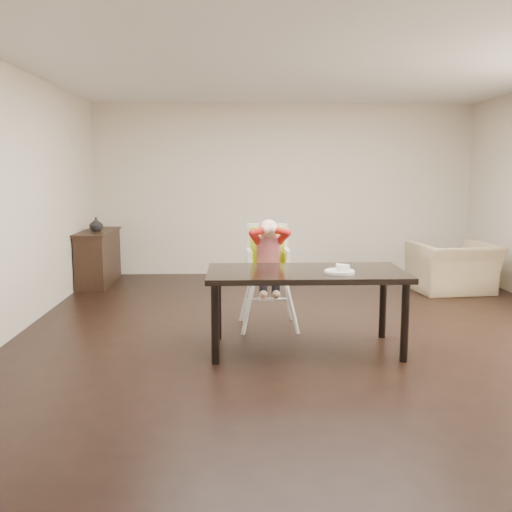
{
  "coord_description": "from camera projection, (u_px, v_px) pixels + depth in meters",
  "views": [
    {
      "loc": [
        -0.77,
        -5.61,
        1.65
      ],
      "look_at": [
        -0.57,
        -0.06,
        0.82
      ],
      "focal_mm": 40.0,
      "sensor_mm": 36.0,
      "label": 1
    }
  ],
  "objects": [
    {
      "name": "plate",
      "position": [
        340.0,
        270.0,
        5.06
      ],
      "size": [
        0.28,
        0.28,
        0.08
      ],
      "rotation": [
        0.0,
        0.0,
        0.03
      ],
      "color": "white",
      "rests_on": "dining_table"
    },
    {
      "name": "vase",
      "position": [
        96.0,
        224.0,
        8.2
      ],
      "size": [
        0.26,
        0.26,
        0.19
      ],
      "primitive_type": "imported",
      "rotation": [
        0.0,
        0.0,
        0.42
      ],
      "color": "#99999E",
      "rests_on": "sideboard"
    },
    {
      "name": "armchair",
      "position": [
        453.0,
        259.0,
        7.78
      ],
      "size": [
        1.12,
        0.81,
        0.91
      ],
      "primitive_type": "imported",
      "rotation": [
        0.0,
        0.0,
        3.27
      ],
      "color": "tan",
      "rests_on": "ground"
    },
    {
      "name": "high_chair",
      "position": [
        268.0,
        251.0,
        6.0
      ],
      "size": [
        0.49,
        0.49,
        1.15
      ],
      "rotation": [
        0.0,
        0.0,
        0.02
      ],
      "color": "white",
      "rests_on": "ground"
    },
    {
      "name": "dining_table",
      "position": [
        306.0,
        279.0,
        5.22
      ],
      "size": [
        1.8,
        0.9,
        0.75
      ],
      "color": "black",
      "rests_on": "ground"
    },
    {
      "name": "sideboard",
      "position": [
        98.0,
        257.0,
        8.33
      ],
      "size": [
        0.44,
        1.26,
        0.79
      ],
      "color": "black",
      "rests_on": "ground"
    },
    {
      "name": "room_walls",
      "position": [
        314.0,
        150.0,
        5.55
      ],
      "size": [
        6.02,
        7.02,
        2.71
      ],
      "color": "beige",
      "rests_on": "ground"
    },
    {
      "name": "ground",
      "position": [
        311.0,
        334.0,
        5.82
      ],
      "size": [
        7.0,
        7.0,
        0.0
      ],
      "primitive_type": "plane",
      "color": "black",
      "rests_on": "ground"
    }
  ]
}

